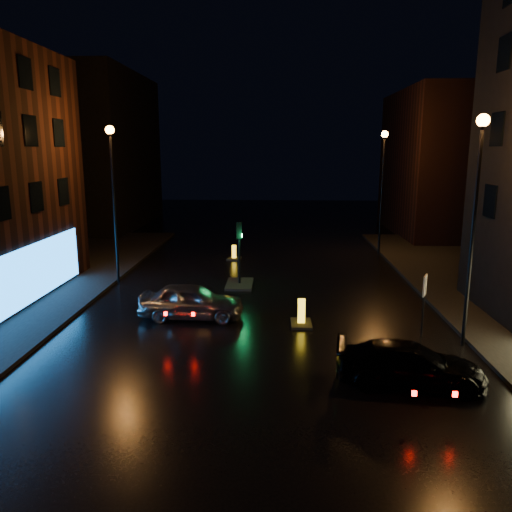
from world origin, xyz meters
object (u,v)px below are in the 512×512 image
Objects in this scene: traffic_signal at (239,276)px; road_sign_right at (424,291)px; silver_hatchback at (191,301)px; bollard_near at (301,319)px; bollard_far at (234,256)px; dark_sedan at (410,365)px.

road_sign_right is at bearing -42.97° from traffic_signal.
traffic_signal reaches higher than road_sign_right.
traffic_signal is at bearing -16.31° from silver_hatchback.
bollard_near is 1.05× the size of bollard_far.
dark_sedan reaches higher than bollard_far.
bollard_near is 13.13m from bollard_far.
dark_sedan is at bearing -55.26° from bollard_far.
road_sign_right is (9.37, -1.76, 1.09)m from silver_hatchback.
road_sign_right is at bearing -99.75° from silver_hatchback.
bollard_far is at bearing 106.12° from bollard_near.
dark_sedan is at bearing 94.37° from road_sign_right.
silver_hatchback is 11.90m from bollard_far.
traffic_signal reaches higher than dark_sedan.
bollard_far is at bearing -33.25° from road_sign_right.
traffic_signal is 12.91m from dark_sedan.
bollard_near is at bearing -59.50° from bollard_far.
bollard_near reaches higher than bollard_far.
silver_hatchback is at bearing 14.00° from road_sign_right.
road_sign_right is at bearing -14.09° from bollard_near.
silver_hatchback is 1.81× the size of road_sign_right.
road_sign_right reaches higher than bollard_far.
road_sign_right reaches higher than silver_hatchback.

